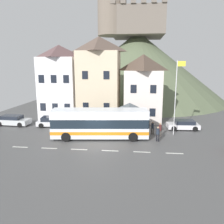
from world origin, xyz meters
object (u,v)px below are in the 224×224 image
object	(u,v)px
pedestrian_01	(160,129)
public_bench	(130,123)
townhouse_00	(60,83)
townhouse_02	(143,88)
parked_car_02	(13,120)
pedestrian_00	(158,133)
pedestrian_02	(153,127)
townhouse_01	(99,79)
bus_shelter	(130,108)
flagpole	(176,94)
parked_car_00	(53,122)
pedestrian_03	(134,128)
parked_car_01	(183,125)
hilltop_castle	(137,64)
transit_bus	(100,124)

from	to	relation	value
pedestrian_01	public_bench	distance (m)	5.19
townhouse_00	public_bench	world-z (taller)	townhouse_00
townhouse_02	parked_car_02	world-z (taller)	townhouse_02
townhouse_02	pedestrian_00	xyz separation A→B (m)	(1.46, -10.28, -3.85)
parked_car_02	pedestrian_02	xyz separation A→B (m)	(18.58, -2.24, 0.24)
townhouse_01	bus_shelter	world-z (taller)	townhouse_01
townhouse_02	flagpole	world-z (taller)	townhouse_02
parked_car_00	flagpole	bearing A→B (deg)	-14.41
pedestrian_03	flagpole	world-z (taller)	flagpole
parked_car_02	pedestrian_02	world-z (taller)	pedestrian_02
parked_car_02	pedestrian_02	bearing A→B (deg)	-3.37
parked_car_02	public_bench	distance (m)	15.84
bus_shelter	townhouse_02	bearing A→B (deg)	75.70
parked_car_01	pedestrian_00	distance (m)	6.31
townhouse_02	flagpole	xyz separation A→B (m)	(3.58, -7.67, 0.05)
hilltop_castle	transit_bus	size ratio (longest dim) A/B	3.75
transit_bus	pedestrian_00	xyz separation A→B (m)	(6.27, -0.42, -0.70)
flagpole	parked_car_02	bearing A→B (deg)	174.34
parked_car_01	public_bench	bearing A→B (deg)	-6.56
parked_car_02	pedestrian_00	size ratio (longest dim) A/B	2.81
townhouse_01	parked_car_02	xyz separation A→B (m)	(-11.09, -5.12, -5.37)
parked_car_01	parked_car_02	distance (m)	22.62
parked_car_00	public_bench	xyz separation A→B (m)	(10.26, 0.80, -0.17)
pedestrian_03	pedestrian_01	bearing A→B (deg)	-6.05
transit_bus	parked_car_02	bearing A→B (deg)	155.06
parked_car_02	pedestrian_03	bearing A→B (deg)	-5.35
pedestrian_01	transit_bus	bearing A→B (deg)	-168.13
pedestrian_01	public_bench	xyz separation A→B (m)	(-3.58, 3.74, -0.42)
pedestrian_01	flagpole	xyz separation A→B (m)	(1.70, 0.78, 3.95)
townhouse_00	transit_bus	size ratio (longest dim) A/B	1.02
townhouse_01	hilltop_castle	xyz separation A→B (m)	(5.42, 21.34, 2.28)
pedestrian_00	pedestrian_03	xyz separation A→B (m)	(-2.52, 2.14, -0.09)
parked_car_01	parked_car_02	size ratio (longest dim) A/B	0.88
bus_shelter	pedestrian_02	size ratio (longest dim) A/B	2.33
parked_car_02	pedestrian_00	distance (m)	19.55
townhouse_02	pedestrian_03	world-z (taller)	townhouse_02
parked_car_00	pedestrian_00	bearing A→B (deg)	-26.07
pedestrian_03	parked_car_02	bearing A→B (deg)	171.14
parked_car_00	pedestrian_00	world-z (taller)	pedestrian_00
public_bench	flagpole	size ratio (longest dim) A/B	0.17
bus_shelter	flagpole	xyz separation A→B (m)	(5.27, -1.03, 1.89)
pedestrian_02	parked_car_02	bearing A→B (deg)	173.12
hilltop_castle	parked_car_00	bearing A→B (deg)	-112.53
townhouse_00	transit_bus	xyz separation A→B (m)	(7.52, -9.10, -3.82)
townhouse_02	public_bench	size ratio (longest dim) A/B	6.46
bus_shelter	pedestrian_01	xyz separation A→B (m)	(3.57, -1.81, -2.05)
townhouse_00	pedestrian_01	xyz separation A→B (m)	(14.22, -7.70, -4.58)
hilltop_castle	bus_shelter	world-z (taller)	hilltop_castle
transit_bus	flagpole	bearing A→B (deg)	8.33
townhouse_02	pedestrian_00	distance (m)	11.08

